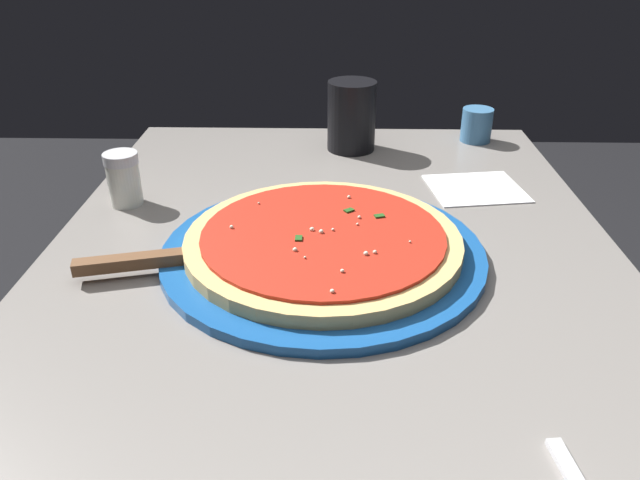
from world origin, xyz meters
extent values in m
cube|color=black|center=(0.41, -0.28, 0.35)|extent=(0.06, 0.06, 0.70)
cube|color=black|center=(0.41, 0.28, 0.35)|extent=(0.06, 0.06, 0.70)
cube|color=gray|center=(0.00, 0.00, 0.71)|extent=(0.95, 0.69, 0.03)
cylinder|color=#195199|center=(0.00, 0.01, 0.73)|extent=(0.38, 0.38, 0.01)
cylinder|color=#DBB26B|center=(0.00, 0.01, 0.75)|extent=(0.32, 0.32, 0.02)
cylinder|color=red|center=(0.00, 0.01, 0.76)|extent=(0.28, 0.28, 0.00)
sphere|color=#EFEACC|center=(0.08, 0.09, 0.76)|extent=(0.00, 0.00, 0.00)
sphere|color=#EFEACC|center=(0.04, -0.03, 0.76)|extent=(0.00, 0.00, 0.00)
sphere|color=#EFEACC|center=(0.00, 0.01, 0.76)|extent=(0.01, 0.01, 0.01)
sphere|color=#EFEACC|center=(0.02, -0.03, 0.76)|extent=(0.00, 0.00, 0.00)
sphere|color=#EFEACC|center=(-0.05, -0.04, 0.76)|extent=(0.01, 0.01, 0.01)
sphere|color=#EFEACC|center=(0.01, 0.02, 0.76)|extent=(0.01, 0.01, 0.01)
sphere|color=#EFEACC|center=(0.10, -0.02, 0.76)|extent=(0.00, 0.00, 0.00)
sphere|color=#EFEACC|center=(0.01, 0.00, 0.76)|extent=(0.00, 0.00, 0.00)
sphere|color=#EFEACC|center=(0.01, 0.12, 0.76)|extent=(0.00, 0.00, 0.00)
sphere|color=#EFEACC|center=(-0.04, 0.04, 0.76)|extent=(0.01, 0.01, 0.01)
sphere|color=#EFEACC|center=(-0.13, 0.00, 0.76)|extent=(0.00, 0.00, 0.00)
sphere|color=#EFEACC|center=(-0.06, 0.03, 0.76)|extent=(0.00, 0.00, 0.00)
sphere|color=#EFEACC|center=(-0.09, -0.01, 0.76)|extent=(0.00, 0.00, 0.00)
sphere|color=#EFEACC|center=(-0.05, -0.05, 0.76)|extent=(0.00, 0.00, 0.00)
sphere|color=#EFEACC|center=(-0.02, -0.09, 0.76)|extent=(0.00, 0.00, 0.00)
cube|color=#23561E|center=(0.04, -0.06, 0.76)|extent=(0.01, 0.01, 0.00)
cube|color=#23561E|center=(0.06, -0.02, 0.76)|extent=(0.01, 0.01, 0.00)
cube|color=#23561E|center=(-0.02, 0.04, 0.76)|extent=(0.01, 0.01, 0.00)
cube|color=silver|center=(-0.02, 0.11, 0.74)|extent=(0.09, 0.10, 0.00)
cube|color=brown|center=(-0.05, 0.22, 0.75)|extent=(0.05, 0.13, 0.01)
cylinder|color=black|center=(0.37, -0.03, 0.79)|extent=(0.08, 0.08, 0.11)
cylinder|color=teal|center=(0.42, -0.25, 0.76)|extent=(0.05, 0.05, 0.06)
cube|color=white|center=(0.20, -0.21, 0.73)|extent=(0.13, 0.15, 0.00)
cylinder|color=silver|center=(0.14, 0.29, 0.76)|extent=(0.04, 0.04, 0.06)
cylinder|color=silver|center=(0.14, 0.29, 0.79)|extent=(0.05, 0.05, 0.01)
camera|label=1|loc=(-0.63, 0.00, 1.09)|focal=34.67mm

